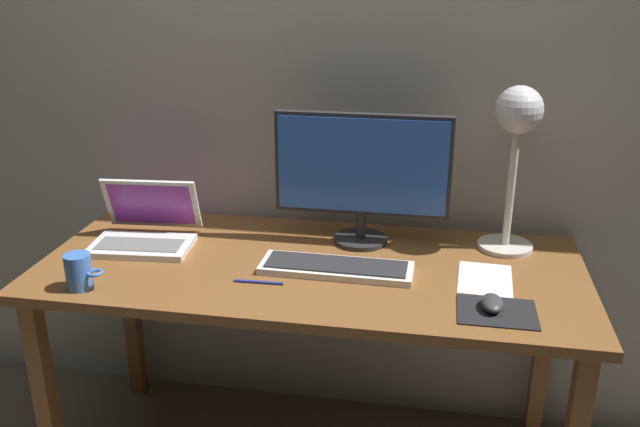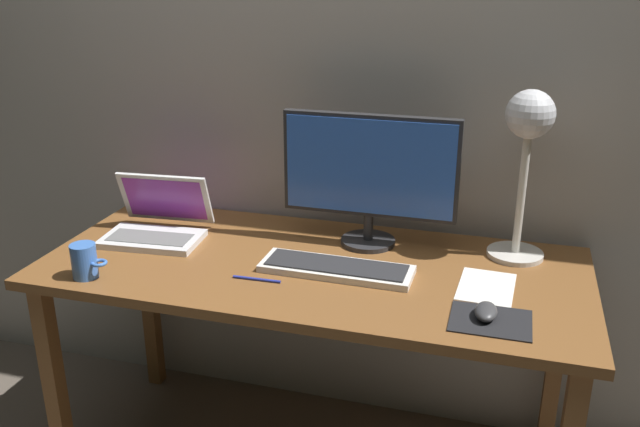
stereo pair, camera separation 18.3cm
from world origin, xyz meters
TOP-DOWN VIEW (x-y plane):
  - back_wall at (0.00, 0.40)m, footprint 4.80×0.06m
  - desk at (0.00, 0.00)m, footprint 1.60×0.70m
  - monitor at (0.13, 0.19)m, footprint 0.54×0.17m
  - keyboard_main at (0.08, -0.04)m, footprint 0.44×0.15m
  - laptop at (-0.54, 0.07)m, footprint 0.33×0.28m
  - desk_lamp at (0.58, 0.22)m, footprint 0.17×0.17m
  - mousepad at (0.53, -0.21)m, footprint 0.20×0.16m
  - mouse at (0.51, -0.19)m, footprint 0.06×0.10m
  - coffee_mug at (-0.59, -0.27)m, footprint 0.11×0.07m
  - paper_sheet_near_mouse at (0.50, -0.01)m, footprint 0.16×0.22m
  - pen at (-0.12, -0.15)m, footprint 0.14×0.01m

SIDE VIEW (x-z plane):
  - desk at x=0.00m, z-range 0.29..1.03m
  - paper_sheet_near_mouse at x=0.50m, z-range 0.74..0.74m
  - mousepad at x=0.53m, z-range 0.74..0.74m
  - pen at x=-0.12m, z-range 0.74..0.75m
  - keyboard_main at x=0.08m, z-range 0.74..0.76m
  - mouse at x=0.51m, z-range 0.74..0.78m
  - coffee_mug at x=-0.59m, z-range 0.74..0.84m
  - laptop at x=-0.54m, z-range 0.70..0.89m
  - monitor at x=0.13m, z-range 0.77..1.18m
  - desk_lamp at x=0.58m, z-range 0.86..1.36m
  - back_wall at x=0.00m, z-range 0.00..2.60m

